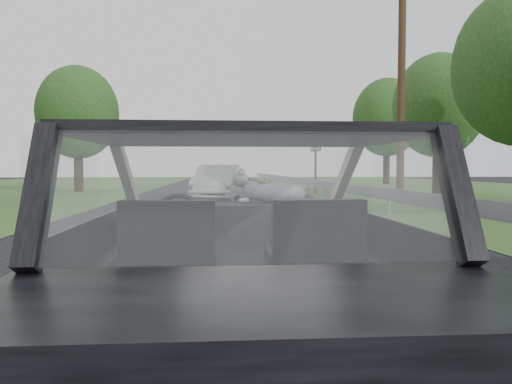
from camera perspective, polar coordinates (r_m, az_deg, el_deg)
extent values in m
plane|color=#2A2A31|center=(3.27, -1.75, -19.89)|extent=(140.00, 140.00, 0.00)
cube|color=black|center=(3.06, -1.77, -7.27)|extent=(1.80, 4.00, 1.45)
cube|color=black|center=(3.67, -2.20, -3.65)|extent=(1.58, 0.45, 0.30)
cube|color=black|center=(2.76, -9.85, -5.15)|extent=(0.50, 0.72, 0.42)
cube|color=black|center=(2.80, 6.72, -5.02)|extent=(0.50, 0.72, 0.42)
torus|color=black|center=(3.37, -8.84, -3.04)|extent=(0.36, 0.36, 0.04)
ellipsoid|color=gray|center=(3.69, 2.18, 0.04)|extent=(0.60, 0.30, 0.26)
cube|color=gray|center=(13.77, 14.50, -0.19)|extent=(0.05, 90.00, 0.32)
imported|color=#BABABA|center=(19.57, -4.36, 1.08)|extent=(2.30, 4.48, 1.41)
cube|color=#12682E|center=(25.39, 6.82, 3.01)|extent=(0.40, 1.11, 2.80)
cylinder|color=#3A2714|center=(19.08, 16.28, 11.45)|extent=(0.27, 0.27, 8.38)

